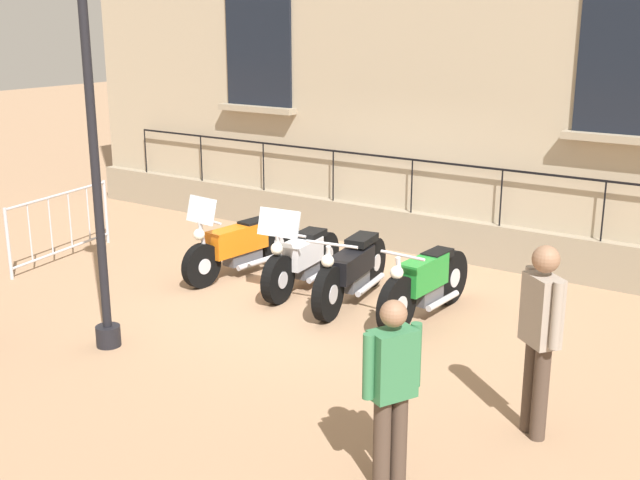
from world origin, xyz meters
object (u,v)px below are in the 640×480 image
pedestrian_standing (392,385)px  pedestrian_walking (540,330)px  lamppost (88,79)px  crowd_barrier (61,224)px  motorcycle_orange (239,246)px  motorcycle_green (425,284)px  motorcycle_white (302,260)px  motorcycle_black (352,271)px

pedestrian_standing → pedestrian_walking: (-1.43, 0.67, 0.13)m
lamppost → crowd_barrier: 4.41m
motorcycle_orange → pedestrian_standing: (3.48, 4.46, 0.45)m
motorcycle_green → lamppost: bearing=-42.5°
lamppost → motorcycle_white: bearing=166.5°
motorcycle_white → lamppost: 3.90m
motorcycle_black → motorcycle_green: size_ratio=1.05×
motorcycle_black → pedestrian_walking: 3.81m
motorcycle_white → motorcycle_black: size_ratio=0.92×
motorcycle_black → pedestrian_walking: size_ratio=1.20×
motorcycle_black → crowd_barrier: size_ratio=1.00×
motorcycle_green → crowd_barrier: (0.93, -5.74, 0.12)m
motorcycle_white → crowd_barrier: (0.96, -3.85, 0.14)m
motorcycle_orange → pedestrian_walking: size_ratio=1.19×
motorcycle_black → pedestrian_walking: (2.00, 3.18, 0.59)m
motorcycle_green → pedestrian_walking: (2.02, 2.13, 0.57)m
crowd_barrier → pedestrian_standing: bearing=70.7°
crowd_barrier → pedestrian_walking: bearing=82.1°
motorcycle_orange → pedestrian_standing: 5.68m
motorcycle_green → motorcycle_white: bearing=-90.9°
motorcycle_green → pedestrian_standing: (3.45, 1.46, 0.44)m
lamppost → crowd_barrier: lamppost is taller
motorcycle_green → lamppost: 4.59m
motorcycle_orange → motorcycle_white: 1.11m
pedestrian_standing → motorcycle_orange: bearing=-128.0°
lamppost → pedestrian_walking: bearing=99.5°
motorcycle_black → pedestrian_standing: 4.28m
crowd_barrier → pedestrian_walking: (1.09, 7.87, 0.45)m
motorcycle_white → lamppost: bearing=-13.5°
pedestrian_standing → motorcycle_white: bearing=-136.1°
motorcycle_white → motorcycle_green: 1.90m
lamppost → pedestrian_walking: size_ratio=2.84×
motorcycle_white → pedestrian_walking: pedestrian_walking is taller
motorcycle_green → pedestrian_standing: 3.77m
pedestrian_walking → crowd_barrier: bearing=-97.9°
motorcycle_orange → motorcycle_green: size_ratio=1.04×
motorcycle_white → motorcycle_green: motorcycle_white is taller
motorcycle_white → pedestrian_standing: size_ratio=1.24×
motorcycle_black → crowd_barrier: bearing=-79.0°
motorcycle_orange → crowd_barrier: motorcycle_orange is taller
lamppost → pedestrian_standing: size_ratio=3.19×
motorcycle_green → lamppost: lamppost is taller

